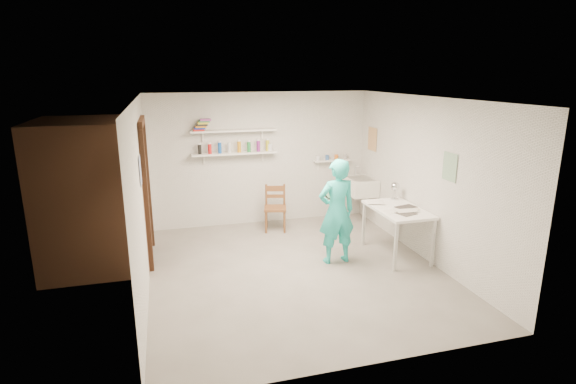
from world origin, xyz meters
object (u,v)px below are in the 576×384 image
object	(u,v)px
work_table	(396,232)
wall_clock	(333,191)
wooden_chair	(275,208)
desk_lamp	(395,186)
belfast_sink	(361,186)
man	(337,212)

from	to	relation	value
work_table	wall_clock	bearing A→B (deg)	166.38
wall_clock	work_table	xyz separation A→B (m)	(0.97, -0.23, -0.66)
wooden_chair	desk_lamp	distance (m)	2.12
wall_clock	wooden_chair	bearing A→B (deg)	108.44
wooden_chair	work_table	distance (m)	2.19
belfast_sink	man	size ratio (longest dim) A/B	0.39
wall_clock	desk_lamp	xyz separation A→B (m)	(1.15, 0.22, -0.06)
belfast_sink	wooden_chair	size ratio (longest dim) A/B	0.73
belfast_sink	desk_lamp	distance (m)	1.16
belfast_sink	work_table	bearing A→B (deg)	-93.99
belfast_sink	man	distance (m)	1.91
wall_clock	belfast_sink	bearing A→B (deg)	47.77
desk_lamp	man	bearing A→B (deg)	-159.51
wall_clock	desk_lamp	world-z (taller)	wall_clock
work_table	wooden_chair	bearing A→B (deg)	133.64
belfast_sink	wall_clock	size ratio (longest dim) A/B	2.15
wooden_chair	desk_lamp	xyz separation A→B (m)	(1.70, -1.13, 0.56)
wooden_chair	belfast_sink	bearing A→B (deg)	14.13
wooden_chair	desk_lamp	size ratio (longest dim) A/B	5.82
man	work_table	size ratio (longest dim) A/B	1.38
belfast_sink	wooden_chair	distance (m)	1.65
man	work_table	bearing A→B (deg)	175.64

